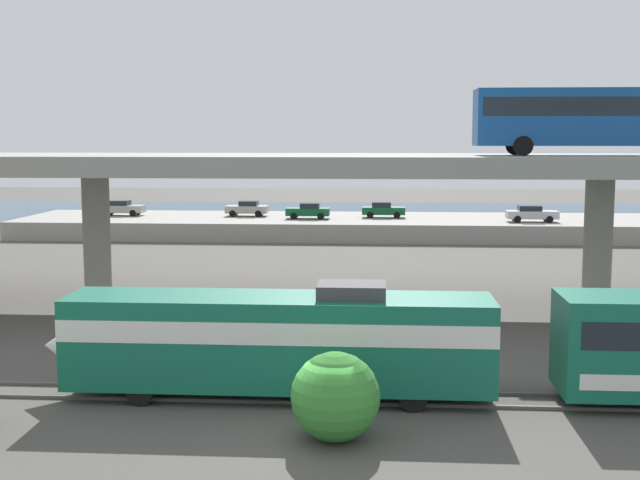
% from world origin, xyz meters
% --- Properties ---
extents(ground_plane, '(260.00, 260.00, 0.00)m').
position_xyz_m(ground_plane, '(0.00, 0.00, 0.00)').
color(ground_plane, '#4C4944').
extents(rail_strip_near, '(110.00, 0.12, 0.12)m').
position_xyz_m(rail_strip_near, '(0.00, 3.23, 0.06)').
color(rail_strip_near, '#59544C').
rests_on(rail_strip_near, ground_plane).
extents(rail_strip_far, '(110.00, 0.12, 0.12)m').
position_xyz_m(rail_strip_far, '(0.00, 4.77, 0.06)').
color(rail_strip_far, '#59544C').
rests_on(rail_strip_far, ground_plane).
extents(train_locomotive, '(16.19, 3.04, 4.18)m').
position_xyz_m(train_locomotive, '(-2.31, 4.00, 2.19)').
color(train_locomotive, '#14664C').
rests_on(train_locomotive, ground_plane).
extents(highway_overpass, '(96.00, 11.42, 8.37)m').
position_xyz_m(highway_overpass, '(0.00, 20.00, 7.62)').
color(highway_overpass, gray).
rests_on(highway_overpass, ground_plane).
extents(transit_bus_on_overpass, '(12.00, 2.68, 3.40)m').
position_xyz_m(transit_bus_on_overpass, '(12.92, 19.16, 10.43)').
color(transit_bus_on_overpass, '#14478C').
rests_on(transit_bus_on_overpass, highway_overpass).
extents(pier_parking_lot, '(64.55, 13.51, 1.67)m').
position_xyz_m(pier_parking_lot, '(0.00, 55.00, 0.84)').
color(pier_parking_lot, gray).
rests_on(pier_parking_lot, ground_plane).
extents(parked_car_0, '(4.59, 1.85, 1.50)m').
position_xyz_m(parked_car_0, '(15.84, 51.96, 2.45)').
color(parked_car_0, '#B7B7BC').
rests_on(parked_car_0, pier_parking_lot).
extents(parked_car_1, '(4.36, 1.94, 1.50)m').
position_xyz_m(parked_car_1, '(-23.32, 55.60, 2.45)').
color(parked_car_1, '#9E998C').
rests_on(parked_car_1, pier_parking_lot).
extents(parked_car_2, '(4.05, 1.99, 1.50)m').
position_xyz_m(parked_car_2, '(-10.86, 55.89, 2.45)').
color(parked_car_2, '#9E998C').
rests_on(parked_car_2, pier_parking_lot).
extents(parked_car_3, '(4.09, 1.95, 1.50)m').
position_xyz_m(parked_car_3, '(-4.67, 53.65, 2.44)').
color(parked_car_3, '#0C4C26').
rests_on(parked_car_3, pier_parking_lot).
extents(parked_car_4, '(4.10, 1.83, 1.50)m').
position_xyz_m(parked_car_4, '(2.39, 55.23, 2.44)').
color(parked_car_4, '#0C4C26').
rests_on(parked_car_4, pier_parking_lot).
extents(harbor_water, '(140.00, 36.00, 0.01)m').
position_xyz_m(harbor_water, '(0.00, 78.00, 0.00)').
color(harbor_water, navy).
rests_on(harbor_water, ground_plane).
extents(shrub_right, '(2.76, 2.76, 2.76)m').
position_xyz_m(shrub_right, '(0.68, -0.20, 1.38)').
color(shrub_right, '#358431').
rests_on(shrub_right, ground_plane).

